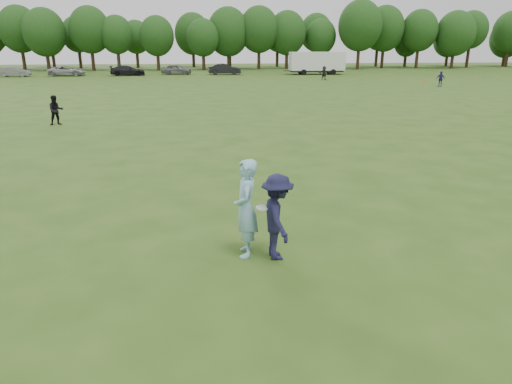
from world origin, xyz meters
TOP-DOWN VIEW (x-y plane):
  - ground at (0.00, 0.00)m, footprint 200.00×200.00m
  - thrower at (-1.12, -0.46)m, footprint 0.54×0.78m
  - defender at (-0.50, -0.68)m, footprint 0.77×1.22m
  - player_far_a at (-10.02, 17.09)m, footprint 0.97×0.89m
  - player_far_b at (23.00, 37.47)m, footprint 0.89×0.96m
  - player_far_d at (13.24, 48.17)m, footprint 1.57×0.53m
  - car_b at (-27.53, 58.55)m, footprint 4.09×1.54m
  - car_c at (-20.81, 59.45)m, footprint 5.05×2.37m
  - car_d at (-12.49, 59.35)m, footprint 5.02×2.51m
  - car_e at (-5.68, 60.88)m, footprint 4.58×2.34m
  - car_f at (1.36, 59.93)m, footprint 4.75×1.66m
  - field_cone at (23.85, 42.73)m, footprint 0.28×0.28m
  - disc_in_play at (-0.81, -0.66)m, footprint 0.30×0.29m
  - cargo_trailer at (14.92, 58.99)m, footprint 9.00×2.75m
  - treeline at (2.81, 76.90)m, footprint 130.35×18.39m

SIDE VIEW (x-z plane):
  - ground at x=0.00m, z-range 0.00..0.00m
  - field_cone at x=23.85m, z-range 0.00..0.30m
  - car_b at x=-27.53m, z-range 0.00..1.33m
  - car_c at x=-20.81m, z-range 0.00..1.40m
  - car_d at x=-12.49m, z-range 0.00..1.40m
  - car_e at x=-5.68m, z-range 0.00..1.49m
  - car_f at x=1.36m, z-range 0.00..1.56m
  - player_far_b at x=23.00m, z-range 0.00..1.58m
  - player_far_a at x=-10.02m, z-range 0.00..1.62m
  - player_far_d at x=13.24m, z-range 0.00..1.68m
  - defender at x=-0.50m, z-range 0.00..1.81m
  - thrower at x=-1.12m, z-range 0.00..2.08m
  - disc_in_play at x=-0.81m, z-range 1.08..1.15m
  - cargo_trailer at x=14.92m, z-range 0.18..3.38m
  - treeline at x=2.81m, z-range 0.39..12.13m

